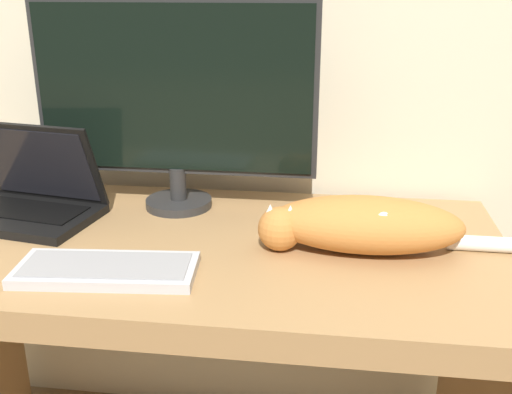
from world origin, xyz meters
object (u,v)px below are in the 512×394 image
(external_keyboard, at_px, (107,270))
(cat, at_px, (362,224))
(laptop, at_px, (30,199))
(monitor, at_px, (174,98))

(external_keyboard, bearing_deg, cat, 15.23)
(laptop, bearing_deg, cat, 3.43)
(laptop, relative_size, cat, 0.61)
(external_keyboard, bearing_deg, monitor, 78.37)
(monitor, relative_size, cat, 1.19)
(monitor, relative_size, laptop, 1.94)
(monitor, bearing_deg, cat, -24.56)
(monitor, xyz_separation_m, laptop, (-0.32, -0.12, -0.22))
(monitor, distance_m, external_keyboard, 0.46)
(external_keyboard, height_order, cat, cat)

